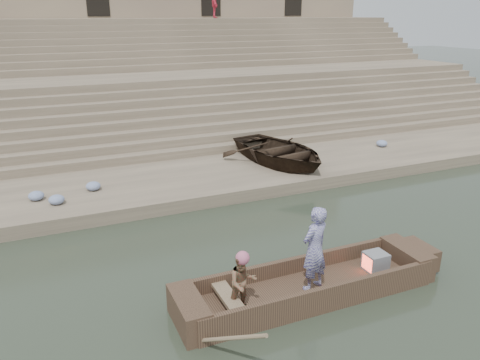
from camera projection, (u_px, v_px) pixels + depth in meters
ground at (394, 300)px, 9.67m from camera, size 120.00×120.00×0.00m
lower_landing at (238, 175)px, 16.52m from camera, size 32.00×4.00×0.40m
mid_landing at (176, 104)px, 22.61m from camera, size 32.00×3.00×2.80m
upper_landing at (142, 64)px, 28.26m from camera, size 32.00×3.00×5.20m
ghat_steps at (166, 91)px, 23.94m from camera, size 32.00×11.00×5.20m
building_wall at (125, 11)px, 30.72m from camera, size 32.00×5.07×11.20m
main_rowboat at (308, 291)px, 9.78m from camera, size 5.00×1.30×0.22m
rowboat_trim at (317, 281)px, 9.79m from camera, size 6.04×2.63×1.82m
standing_man at (315, 249)px, 9.40m from camera, size 0.75×0.61×1.78m
rowing_man at (243, 283)px, 8.80m from camera, size 0.58×0.46×1.15m
television at (375, 262)px, 10.31m from camera, size 0.46×0.42×0.40m
beached_rowboat at (279, 151)px, 16.98m from camera, size 3.79×4.78×0.89m
pedestrian at (216, 1)px, 28.27m from camera, size 1.11×1.40×1.90m
cloth_bundles at (123, 186)px, 14.51m from camera, size 16.21×2.18×0.26m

